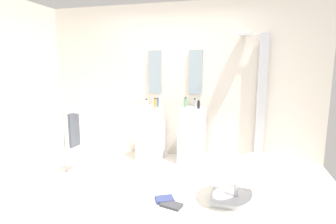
# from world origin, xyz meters

# --- Properties ---
(ground_plane) EXTENTS (4.80, 3.60, 0.04)m
(ground_plane) POSITION_xyz_m (0.00, 0.00, -0.02)
(ground_plane) COLOR silver
(rear_partition) EXTENTS (4.80, 0.10, 2.60)m
(rear_partition) POSITION_xyz_m (0.00, 1.65, 1.30)
(rear_partition) COLOR beige
(rear_partition) RESTS_ON ground_plane
(pedestal_sink_left) EXTENTS (0.44, 0.44, 1.00)m
(pedestal_sink_left) POSITION_xyz_m (-0.35, 1.30, 0.47)
(pedestal_sink_left) COLOR white
(pedestal_sink_left) RESTS_ON ground_plane
(pedestal_sink_right) EXTENTS (0.44, 0.44, 1.00)m
(pedestal_sink_right) POSITION_xyz_m (0.35, 1.30, 0.47)
(pedestal_sink_right) COLOR white
(pedestal_sink_right) RESTS_ON ground_plane
(vanity_mirror_left) EXTENTS (0.22, 0.03, 0.73)m
(vanity_mirror_left) POSITION_xyz_m (-0.35, 1.58, 1.46)
(vanity_mirror_left) COLOR #8C9EA8
(vanity_mirror_right) EXTENTS (0.22, 0.03, 0.73)m
(vanity_mirror_right) POSITION_xyz_m (0.35, 1.58, 1.46)
(vanity_mirror_right) COLOR #8C9EA8
(shower_column) EXTENTS (0.49, 0.24, 2.05)m
(shower_column) POSITION_xyz_m (1.40, 1.53, 1.08)
(shower_column) COLOR #B7BABF
(shower_column) RESTS_ON ground_plane
(lounge_chair) EXTENTS (1.01, 1.01, 0.65)m
(lounge_chair) POSITION_xyz_m (1.08, 0.13, 0.35)
(lounge_chair) COLOR #B7BABF
(lounge_chair) RESTS_ON ground_plane
(towel_rack) EXTENTS (0.37, 0.22, 0.95)m
(towel_rack) POSITION_xyz_m (-1.25, 0.42, 0.63)
(towel_rack) COLOR #B7BABF
(towel_rack) RESTS_ON ground_plane
(area_rug) EXTENTS (1.13, 0.71, 0.01)m
(area_rug) POSITION_xyz_m (0.49, -0.02, 0.01)
(area_rug) COLOR white
(area_rug) RESTS_ON ground_plane
(magazine_navy) EXTENTS (0.26, 0.24, 0.04)m
(magazine_navy) POSITION_xyz_m (0.28, -0.09, 0.03)
(magazine_navy) COLOR navy
(magazine_navy) RESTS_ON area_rug
(magazine_charcoal) EXTENTS (0.26, 0.20, 0.03)m
(magazine_charcoal) POSITION_xyz_m (0.39, -0.20, 0.03)
(magazine_charcoal) COLOR #38383D
(magazine_charcoal) RESTS_ON area_rug
(coffee_mug) EXTENTS (0.08, 0.08, 0.09)m
(coffee_mug) POSITION_xyz_m (0.59, 0.03, 0.06)
(coffee_mug) COLOR white
(coffee_mug) RESTS_ON area_rug
(soap_bottle_clear) EXTENTS (0.05, 0.05, 0.14)m
(soap_bottle_clear) POSITION_xyz_m (-0.38, 1.20, 0.96)
(soap_bottle_clear) COLOR silver
(soap_bottle_clear) RESTS_ON pedestal_sink_left
(soap_bottle_green) EXTENTS (0.05, 0.05, 0.17)m
(soap_bottle_green) POSITION_xyz_m (0.23, 1.34, 0.98)
(soap_bottle_green) COLOR #59996B
(soap_bottle_green) RESTS_ON pedestal_sink_right
(soap_bottle_blue) EXTENTS (0.05, 0.05, 0.15)m
(soap_bottle_blue) POSITION_xyz_m (-0.22, 1.27, 0.97)
(soap_bottle_blue) COLOR #4C72B7
(soap_bottle_blue) RESTS_ON pedestal_sink_left
(soap_bottle_black) EXTENTS (0.04, 0.04, 0.14)m
(soap_bottle_black) POSITION_xyz_m (0.46, 1.28, 0.96)
(soap_bottle_black) COLOR black
(soap_bottle_black) RESTS_ON pedestal_sink_right
(soap_bottle_amber) EXTENTS (0.06, 0.06, 0.16)m
(soap_bottle_amber) POSITION_xyz_m (-0.24, 1.21, 0.97)
(soap_bottle_amber) COLOR #C68C38
(soap_bottle_amber) RESTS_ON pedestal_sink_left
(soap_bottle_grey) EXTENTS (0.05, 0.05, 0.15)m
(soap_bottle_grey) POSITION_xyz_m (0.37, 1.42, 0.96)
(soap_bottle_grey) COLOR #99999E
(soap_bottle_grey) RESTS_ON pedestal_sink_right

